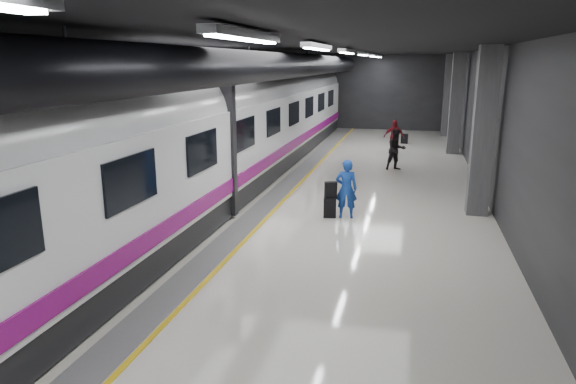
# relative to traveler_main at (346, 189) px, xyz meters

# --- Properties ---
(ground) EXTENTS (40.00, 40.00, 0.00)m
(ground) POSITION_rel_traveler_main_xyz_m (-1.10, -0.77, -0.79)
(ground) COLOR beige
(ground) RESTS_ON ground
(platform_hall) EXTENTS (10.02, 40.02, 4.51)m
(platform_hall) POSITION_rel_traveler_main_xyz_m (-1.38, 0.19, 2.74)
(platform_hall) COLOR black
(platform_hall) RESTS_ON ground
(train) EXTENTS (3.05, 38.00, 4.05)m
(train) POSITION_rel_traveler_main_xyz_m (-4.34, -0.77, 1.27)
(train) COLOR black
(train) RESTS_ON ground
(traveler_main) EXTENTS (0.62, 0.45, 1.59)m
(traveler_main) POSITION_rel_traveler_main_xyz_m (0.00, 0.00, 0.00)
(traveler_main) COLOR #1742B3
(traveler_main) RESTS_ON ground
(suitcase_main) EXTENTS (0.36, 0.26, 0.55)m
(suitcase_main) POSITION_rel_traveler_main_xyz_m (-0.42, -0.08, -0.52)
(suitcase_main) COLOR black
(suitcase_main) RESTS_ON ground
(shoulder_bag) EXTENTS (0.36, 0.27, 0.43)m
(shoulder_bag) POSITION_rel_traveler_main_xyz_m (-0.41, -0.05, -0.04)
(shoulder_bag) COLOR black
(shoulder_bag) RESTS_ON suitcase_main
(traveler_far_a) EXTENTS (0.96, 0.88, 1.59)m
(traveler_far_a) POSITION_rel_traveler_main_xyz_m (1.05, 6.75, -0.00)
(traveler_far_a) COLOR black
(traveler_far_a) RESTS_ON ground
(traveler_far_b) EXTENTS (0.96, 0.52, 1.56)m
(traveler_far_b) POSITION_rel_traveler_main_xyz_m (0.82, 10.27, -0.01)
(traveler_far_b) COLOR maroon
(traveler_far_b) RESTS_ON ground
(suitcase_far) EXTENTS (0.37, 0.27, 0.50)m
(suitcase_far) POSITION_rel_traveler_main_xyz_m (1.24, 13.67, -0.55)
(suitcase_far) COLOR black
(suitcase_far) RESTS_ON ground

